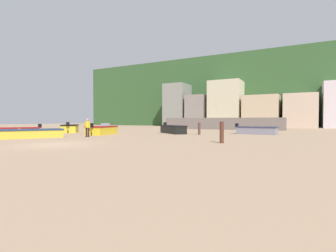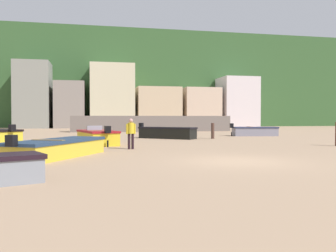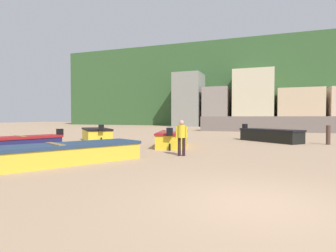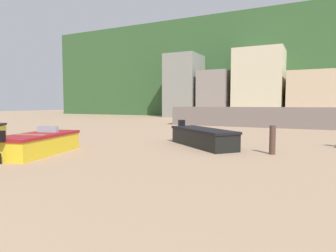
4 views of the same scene
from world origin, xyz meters
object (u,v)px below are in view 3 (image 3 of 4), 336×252
boat_black_0 (270,135)px  boat_yellow_1 (96,135)px  boat_yellow_6 (173,139)px  boat_navy_5 (7,144)px  beach_walker_foreground (182,135)px  mooring_post_near_water (328,135)px  boat_yellow_2 (72,153)px

boat_black_0 → boat_yellow_1: boat_yellow_1 is taller
boat_yellow_1 → boat_yellow_6: (6.36, -1.49, -0.03)m
boat_navy_5 → beach_walker_foreground: beach_walker_foreground is taller
boat_black_0 → mooring_post_near_water: (3.48, -0.91, 0.16)m
mooring_post_near_water → beach_walker_foreground: 10.92m
boat_black_0 → boat_yellow_2: boat_black_0 is taller
mooring_post_near_water → boat_navy_5: bearing=-148.0°
boat_yellow_6 → boat_black_0: bearing=29.6°
beach_walker_foreground → boat_navy_5: bearing=179.0°
boat_yellow_6 → boat_yellow_1: bearing=152.4°
boat_yellow_1 → mooring_post_near_water: boat_yellow_1 is taller
boat_yellow_1 → boat_navy_5: (-0.46, -6.98, -0.08)m
boat_yellow_2 → boat_navy_5: boat_navy_5 is taller
boat_yellow_2 → boat_yellow_6: 7.13m
boat_yellow_1 → beach_walker_foreground: 9.59m
boat_yellow_6 → mooring_post_near_water: mooring_post_near_water is taller
boat_yellow_1 → mooring_post_near_water: size_ratio=3.38×
boat_yellow_6 → boat_yellow_2: bearing=-118.8°
boat_yellow_2 → beach_walker_foreground: bearing=71.6°
boat_yellow_1 → boat_yellow_2: bearing=-103.6°
boat_yellow_2 → boat_yellow_6: boat_yellow_6 is taller
beach_walker_foreground → boat_yellow_2: bearing=-149.9°
boat_black_0 → mooring_post_near_water: 3.60m
boat_black_0 → boat_navy_5: boat_black_0 is taller
boat_yellow_2 → beach_walker_foreground: size_ratio=3.38×
mooring_post_near_water → boat_yellow_1: bearing=-169.3°
boat_black_0 → boat_yellow_2: (-7.26, -12.22, -0.08)m
boat_black_0 → beach_walker_foreground: bearing=17.8°
mooring_post_near_water → beach_walker_foreground: size_ratio=0.76×
boat_yellow_1 → boat_yellow_6: size_ratio=0.93×
boat_yellow_1 → boat_navy_5: boat_yellow_1 is taller
boat_yellow_1 → boat_navy_5: size_ratio=0.76×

